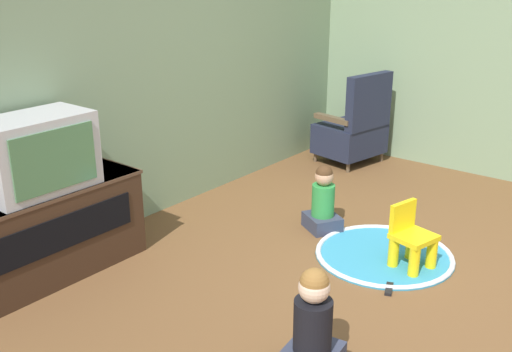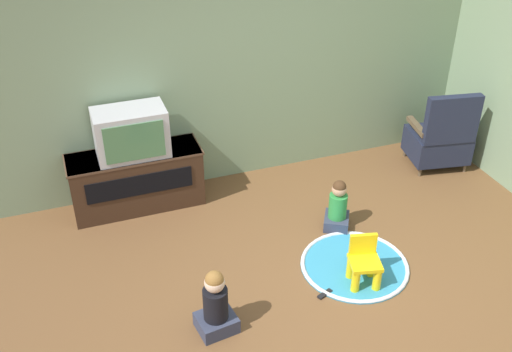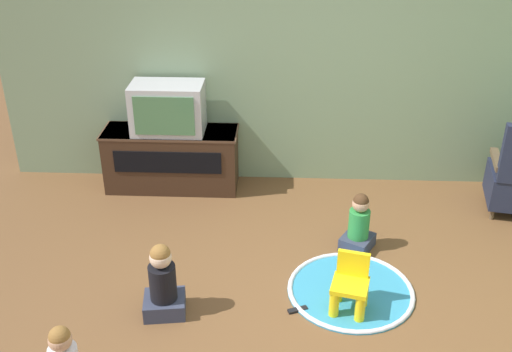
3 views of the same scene
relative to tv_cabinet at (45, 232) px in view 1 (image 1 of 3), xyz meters
The scene contains 10 objects.
ground_plane 2.28m from the tv_cabinet, 55.39° to the right, with size 30.00×30.00×0.00m, color brown.
wall_back 1.55m from the tv_cabinet, 15.18° to the left, with size 5.67×0.12×2.71m.
tv_cabinet is the anchor object (origin of this frame).
television 0.54m from the tv_cabinet, 90.00° to the right, with size 0.70×0.42×0.49m.
black_armchair 3.41m from the tv_cabinet, ahead, with size 0.72×0.64×0.96m.
yellow_kid_chair 2.47m from the tv_cabinet, 48.53° to the right, with size 0.31×0.31×0.46m.
play_mat 2.36m from the tv_cabinet, 44.40° to the right, with size 0.99×0.99×0.04m.
child_watching_left 1.96m from the tv_cabinet, 82.25° to the right, with size 0.34×0.30×0.59m.
child_watching_center 2.06m from the tv_cabinet, 30.19° to the right, with size 0.34×0.35×0.53m.
remote_control 2.28m from the tv_cabinet, 56.42° to the right, with size 0.16×0.10×0.02m.
Camera 1 is at (-3.22, -1.47, 2.01)m, focal length 42.00 mm.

